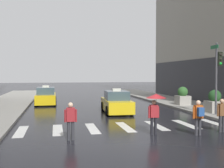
% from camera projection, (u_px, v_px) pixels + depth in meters
% --- Properties ---
extents(ground_plane, '(160.00, 160.00, 0.00)m').
position_uv_depth(ground_plane, '(143.00, 140.00, 11.43)').
color(ground_plane, black).
extents(crosswalk_markings, '(11.30, 2.80, 0.01)m').
position_uv_depth(crosswalk_markings, '(125.00, 127.00, 14.36)').
color(crosswalk_markings, silver).
rests_on(crosswalk_markings, ground).
extents(traffic_light_pole, '(0.44, 0.84, 4.80)m').
position_uv_depth(traffic_light_pole, '(218.00, 68.00, 17.69)').
color(traffic_light_pole, '#47474C').
rests_on(traffic_light_pole, curb_right).
extents(taxi_lead, '(2.11, 4.62, 1.80)m').
position_uv_depth(taxi_lead, '(116.00, 103.00, 19.75)').
color(taxi_lead, yellow).
rests_on(taxi_lead, ground).
extents(taxi_second, '(1.93, 4.54, 1.80)m').
position_uv_depth(taxi_second, '(46.00, 97.00, 25.12)').
color(taxi_second, yellow).
rests_on(taxi_second, ground).
extents(pedestrian_with_umbrella, '(0.96, 0.96, 1.94)m').
position_uv_depth(pedestrian_with_umbrella, '(155.00, 103.00, 12.51)').
color(pedestrian_with_umbrella, black).
rests_on(pedestrian_with_umbrella, ground).
extents(pedestrian_with_backpack, '(0.55, 0.43, 1.65)m').
position_uv_depth(pedestrian_with_backpack, '(199.00, 115.00, 12.32)').
color(pedestrian_with_backpack, '#333338').
rests_on(pedestrian_with_backpack, ground).
extents(pedestrian_with_handbag, '(0.60, 0.24, 1.65)m').
position_uv_depth(pedestrian_with_handbag, '(222.00, 113.00, 13.06)').
color(pedestrian_with_handbag, '#333338').
rests_on(pedestrian_with_handbag, ground).
extents(pedestrian_plain_coat, '(0.55, 0.24, 1.65)m').
position_uv_depth(pedestrian_plain_coat, '(71.00, 119.00, 11.45)').
color(pedestrian_plain_coat, '#333338').
rests_on(pedestrian_plain_coat, ground).
extents(planter_near_corner, '(1.10, 1.10, 1.60)m').
position_uv_depth(planter_near_corner, '(215.00, 102.00, 18.92)').
color(planter_near_corner, '#A8A399').
rests_on(planter_near_corner, curb_right).
extents(planter_mid_block, '(1.10, 1.10, 1.60)m').
position_uv_depth(planter_mid_block, '(183.00, 97.00, 23.48)').
color(planter_mid_block, '#A8A399').
rests_on(planter_mid_block, curb_right).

